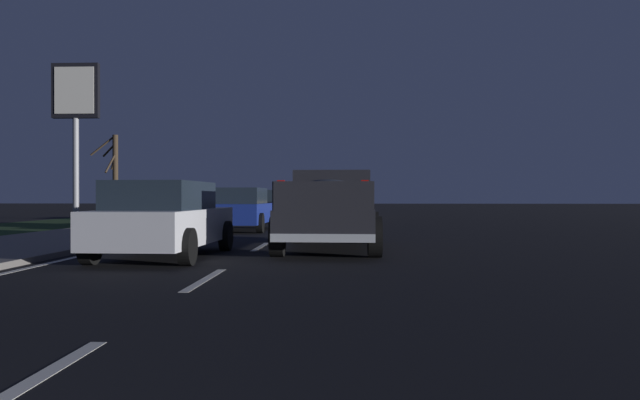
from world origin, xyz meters
The scene contains 11 objects.
ground centered at (27.00, 0.00, 0.00)m, with size 144.00×144.00×0.00m, color black.
sidewalk_shoulder centered at (27.00, 5.70, 0.06)m, with size 108.00×4.00×0.12m, color slate.
grass_verge centered at (27.00, 10.70, 0.00)m, with size 108.00×6.00×0.01m, color #1E3819.
lane_markings centered at (29.14, 2.51, 0.00)m, with size 108.00×3.54×0.01m.
pickup_truck centered at (13.60, -1.75, 0.98)m, with size 5.49×2.40×1.87m.
sedan_blue centered at (21.01, 1.69, 0.78)m, with size 4.42×2.05×1.54m.
sedan_tan centered at (36.32, -1.57, 0.78)m, with size 4.43×2.07×1.54m.
sedan_black centered at (28.57, 1.76, 0.78)m, with size 4.42×2.06×1.54m.
sedan_white centered at (11.56, 1.59, 0.78)m, with size 4.45×2.11×1.54m.
gas_price_sign centered at (23.04, 8.76, 4.93)m, with size 0.27×1.90×6.58m.
bare_tree_far centered at (29.95, 9.91, 2.37)m, with size 1.72×1.48×4.43m.
Camera 1 is at (-0.40, -2.11, 1.25)m, focal length 33.41 mm.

